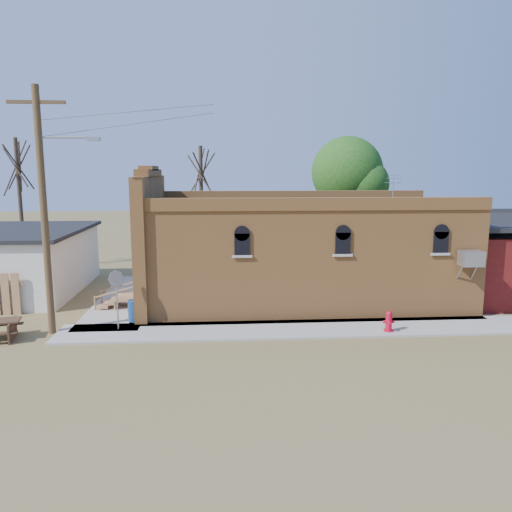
{
  "coord_description": "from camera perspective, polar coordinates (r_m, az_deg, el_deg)",
  "views": [
    {
      "loc": [
        -1.78,
        -17.31,
        6.03
      ],
      "look_at": [
        -0.32,
        3.87,
        2.4
      ],
      "focal_mm": 35.0,
      "sensor_mm": 36.0,
      "label": 1
    }
  ],
  "objects": [
    {
      "name": "ground",
      "position": [
        18.42,
        1.85,
        -9.41
      ],
      "size": [
        120.0,
        120.0,
        0.0
      ],
      "primitive_type": "plane",
      "color": "brown",
      "rests_on": "ground"
    },
    {
      "name": "sidewalk_south",
      "position": [
        19.45,
        6.03,
        -8.29
      ],
      "size": [
        19.0,
        2.2,
        0.08
      ],
      "primitive_type": "cube",
      "color": "#9E9991",
      "rests_on": "ground"
    },
    {
      "name": "sidewalk_west",
      "position": [
        24.49,
        -14.5,
        -4.77
      ],
      "size": [
        2.6,
        10.0,
        0.08
      ],
      "primitive_type": "cube",
      "color": "#9E9991",
      "rests_on": "ground"
    },
    {
      "name": "brick_bar",
      "position": [
        23.36,
        4.54,
        0.58
      ],
      "size": [
        16.4,
        7.97,
        6.3
      ],
      "color": "#CD7F3E",
      "rests_on": "ground"
    },
    {
      "name": "red_shed",
      "position": [
        26.67,
        25.98,
        0.61
      ],
      "size": [
        5.4,
        6.4,
        4.3
      ],
      "color": "#5D1014",
      "rests_on": "ground"
    },
    {
      "name": "utility_pole",
      "position": [
        19.62,
        -22.96,
        5.26
      ],
      "size": [
        3.12,
        0.26,
        9.0
      ],
      "color": "#4A2D1D",
      "rests_on": "ground"
    },
    {
      "name": "tree_bare_near",
      "position": [
        30.34,
        -6.33,
        9.52
      ],
      "size": [
        2.8,
        2.8,
        7.65
      ],
      "color": "#4A3B2A",
      "rests_on": "ground"
    },
    {
      "name": "tree_bare_far",
      "position": [
        33.61,
        -25.62,
        9.33
      ],
      "size": [
        2.8,
        2.8,
        8.16
      ],
      "color": "#4A3B2A",
      "rests_on": "ground"
    },
    {
      "name": "tree_leafy",
      "position": [
        31.78,
        10.37,
        9.38
      ],
      "size": [
        4.4,
        4.4,
        8.15
      ],
      "color": "#4A3B2A",
      "rests_on": "ground"
    },
    {
      "name": "fire_hydrant",
      "position": [
        19.5,
        14.94,
        -7.21
      ],
      "size": [
        0.44,
        0.42,
        0.79
      ],
      "rotation": [
        0.0,
        0.0,
        -0.14
      ],
      "color": "#B90A23",
      "rests_on": "sidewalk_south"
    },
    {
      "name": "stop_sign",
      "position": [
        19.47,
        -15.68,
        -3.09
      ],
      "size": [
        0.49,
        0.47,
        2.29
      ],
      "rotation": [
        0.0,
        0.0,
        0.32
      ],
      "color": "#949499",
      "rests_on": "sidewalk_south"
    },
    {
      "name": "trash_barrel",
      "position": [
        20.68,
        -13.66,
        -6.09
      ],
      "size": [
        0.72,
        0.72,
        0.84
      ],
      "primitive_type": "cylinder",
      "rotation": [
        0.0,
        0.0,
        -0.42
      ],
      "color": "navy",
      "rests_on": "sidewalk_west"
    }
  ]
}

